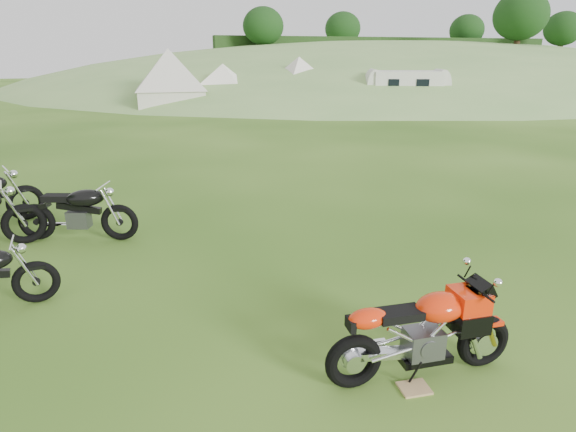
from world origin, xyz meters
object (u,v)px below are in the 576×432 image
object	(u,v)px
plywood_board	(414,388)
tent_right	(299,81)
vintage_moto_a	(77,211)
tent_mid	(223,84)
sport_motorcycle	(423,326)
tent_left	(170,81)
caravan	(406,90)

from	to	relation	value
plywood_board	tent_right	bearing A→B (deg)	72.94
vintage_moto_a	tent_mid	bearing A→B (deg)	91.82
sport_motorcycle	tent_left	size ratio (longest dim) A/B	0.53
tent_mid	tent_right	world-z (taller)	tent_right
tent_left	tent_mid	world-z (taller)	tent_left
tent_left	caravan	distance (m)	12.37
caravan	sport_motorcycle	bearing A→B (deg)	-101.16
plywood_board	tent_left	size ratio (longest dim) A/B	0.08
vintage_moto_a	tent_mid	distance (m)	20.36
plywood_board	tent_mid	distance (m)	24.47
tent_right	caravan	size ratio (longest dim) A/B	0.71
vintage_moto_a	tent_mid	world-z (taller)	tent_mid
tent_right	caravan	xyz separation A→B (m)	(4.46, -4.23, -0.32)
tent_mid	sport_motorcycle	bearing A→B (deg)	-72.18
plywood_board	caravan	xyz separation A→B (m)	(11.82, 19.74, 0.99)
sport_motorcycle	caravan	distance (m)	22.79
tent_mid	caravan	size ratio (longest dim) A/B	0.65
tent_mid	tent_left	bearing A→B (deg)	-144.22
vintage_moto_a	tent_right	bearing A→B (deg)	80.66
tent_left	tent_right	world-z (taller)	tent_left
sport_motorcycle	tent_right	bearing A→B (deg)	77.42
sport_motorcycle	caravan	size ratio (longest dim) A/B	0.41
tent_right	vintage_moto_a	bearing A→B (deg)	-130.57
tent_mid	caravan	distance (m)	9.89
sport_motorcycle	tent_mid	bearing A→B (deg)	87.46
vintage_moto_a	caravan	world-z (taller)	caravan
vintage_moto_a	caravan	xyz separation A→B (m)	(14.94, 14.88, 0.51)
sport_motorcycle	tent_mid	world-z (taller)	tent_mid
plywood_board	vintage_moto_a	distance (m)	5.80
sport_motorcycle	caravan	xyz separation A→B (m)	(11.67, 19.57, 0.48)
plywood_board	tent_left	world-z (taller)	tent_left
vintage_moto_a	caravan	distance (m)	21.09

